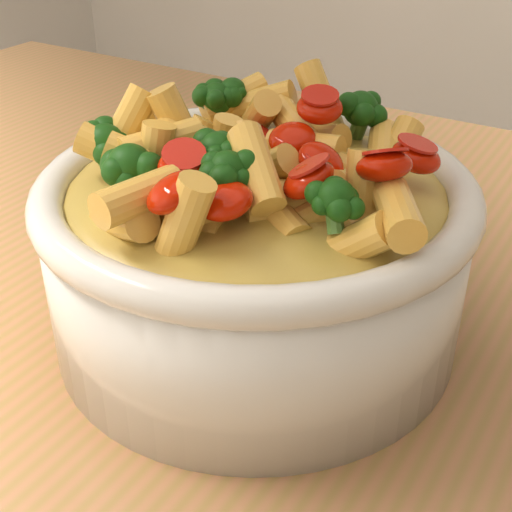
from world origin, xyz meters
The scene contains 3 objects.
table centered at (0.00, 0.00, 0.80)m, with size 1.20×0.80×0.90m.
serving_bowl centered at (0.12, -0.07, 0.96)m, with size 0.28×0.28×0.12m.
pasta_salad centered at (0.12, -0.07, 1.03)m, with size 0.22×0.22×0.05m.
Camera 1 is at (0.32, -0.41, 1.20)m, focal length 50.00 mm.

